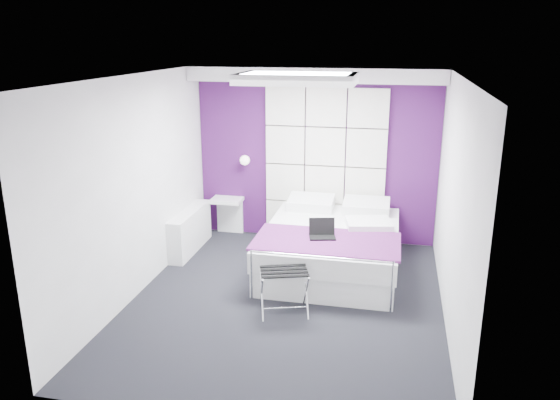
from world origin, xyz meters
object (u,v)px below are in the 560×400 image
(wall_lamp, at_px, (246,160))
(nightstand, at_px, (227,200))
(luggage_rack, at_px, (284,292))
(radiator, at_px, (190,231))
(laptop, at_px, (323,232))
(bed, at_px, (331,246))

(wall_lamp, height_order, nightstand, wall_lamp)
(wall_lamp, relative_size, luggage_rack, 0.29)
(nightstand, bearing_deg, radiator, -115.25)
(luggage_rack, relative_size, laptop, 1.63)
(nightstand, height_order, laptop, laptop)
(radiator, xyz_separation_m, nightstand, (0.34, 0.72, 0.28))
(wall_lamp, bearing_deg, laptop, -45.72)
(wall_lamp, height_order, luggage_rack, wall_lamp)
(radiator, bearing_deg, nightstand, 64.75)
(bed, xyz_separation_m, luggage_rack, (-0.37, -1.33, -0.06))
(laptop, bearing_deg, luggage_rack, -121.78)
(wall_lamp, xyz_separation_m, radiator, (-0.64, -0.76, -0.92))
(bed, relative_size, nightstand, 4.58)
(wall_lamp, distance_m, nightstand, 0.71)
(bed, bearing_deg, luggage_rack, -105.47)
(nightstand, distance_m, luggage_rack, 2.69)
(nightstand, bearing_deg, luggage_rack, -58.88)
(bed, bearing_deg, laptop, -98.68)
(radiator, relative_size, bed, 0.56)
(bed, relative_size, luggage_rack, 4.12)
(wall_lamp, relative_size, bed, 0.07)
(bed, bearing_deg, nightstand, 151.42)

